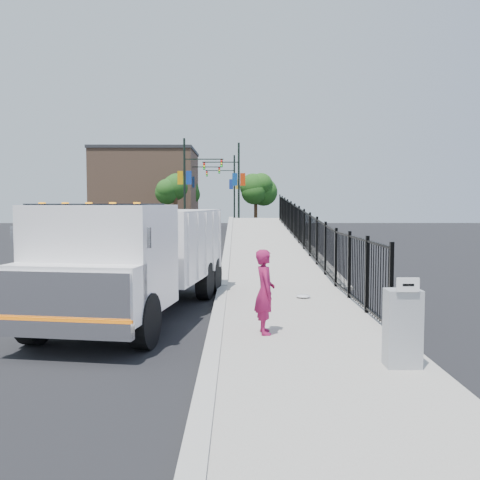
{
  "coord_description": "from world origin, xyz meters",
  "views": [
    {
      "loc": [
        0.44,
        -12.63,
        2.75
      ],
      "look_at": [
        0.53,
        2.0,
        1.73
      ],
      "focal_mm": 40.0,
      "sensor_mm": 36.0,
      "label": 1
    }
  ],
  "objects": [
    {
      "name": "light_pole_1",
      "position": [
        0.31,
        34.58,
        4.36
      ],
      "size": [
        3.78,
        0.22,
        8.0
      ],
      "color": "black",
      "rests_on": "ground"
    },
    {
      "name": "tree_2",
      "position": [
        -5.04,
        47.07,
        3.94
      ],
      "size": [
        2.51,
        2.51,
        5.26
      ],
      "color": "#382314",
      "rests_on": "ground"
    },
    {
      "name": "utility_cabinet",
      "position": [
        3.1,
        -4.22,
        0.75
      ],
      "size": [
        0.55,
        0.4,
        1.25
      ],
      "primitive_type": "cube",
      "color": "gray",
      "rests_on": "sidewalk"
    },
    {
      "name": "light_pole_0",
      "position": [
        -3.54,
        31.36,
        4.36
      ],
      "size": [
        3.77,
        0.22,
        8.0
      ],
      "color": "black",
      "rests_on": "ground"
    },
    {
      "name": "iron_fence",
      "position": [
        3.55,
        12.0,
        0.9
      ],
      "size": [
        0.1,
        28.0,
        1.8
      ],
      "primitive_type": "cube",
      "color": "black",
      "rests_on": "ground"
    },
    {
      "name": "ramp",
      "position": [
        2.12,
        16.0,
        0.0
      ],
      "size": [
        3.95,
        24.06,
        3.19
      ],
      "primitive_type": "cube",
      "rotation": [
        0.06,
        0.0,
        0.0
      ],
      "color": "#9E998E",
      "rests_on": "ground"
    },
    {
      "name": "arrow_sign",
      "position": [
        3.1,
        -4.44,
        1.48
      ],
      "size": [
        0.35,
        0.04,
        0.22
      ],
      "primitive_type": "cube",
      "color": "white",
      "rests_on": "utility_cabinet"
    },
    {
      "name": "truck",
      "position": [
        -1.95,
        0.21,
        1.55
      ],
      "size": [
        3.81,
        8.36,
        2.76
      ],
      "rotation": [
        0.0,
        0.0,
        -0.16
      ],
      "color": "black",
      "rests_on": "ground"
    },
    {
      "name": "debris",
      "position": [
        2.28,
        1.99,
        0.17
      ],
      "size": [
        0.4,
        0.4,
        0.1
      ],
      "primitive_type": "ellipsoid",
      "color": "silver",
      "rests_on": "sidewalk"
    },
    {
      "name": "light_pole_2",
      "position": [
        -4.04,
        40.84,
        4.36
      ],
      "size": [
        3.77,
        0.22,
        8.0
      ],
      "color": "black",
      "rests_on": "ground"
    },
    {
      "name": "tree_0",
      "position": [
        -5.06,
        35.41,
        3.93
      ],
      "size": [
        2.38,
        2.38,
        5.19
      ],
      "color": "#382314",
      "rests_on": "ground"
    },
    {
      "name": "tree_1",
      "position": [
        2.32,
        40.56,
        3.94
      ],
      "size": [
        2.57,
        2.57,
        5.29
      ],
      "color": "#382314",
      "rests_on": "ground"
    },
    {
      "name": "worker",
      "position": [
        1.0,
        -2.03,
        0.97
      ],
      "size": [
        0.48,
        0.66,
        1.7
      ],
      "primitive_type": "imported",
      "rotation": [
        0.0,
        0.0,
        1.69
      ],
      "color": "maroon",
      "rests_on": "sidewalk"
    },
    {
      "name": "sidewalk",
      "position": [
        1.93,
        -2.0,
        0.06
      ],
      "size": [
        3.55,
        12.0,
        0.12
      ],
      "primitive_type": "cube",
      "color": "#9E998E",
      "rests_on": "ground"
    },
    {
      "name": "light_pole_3",
      "position": [
        -0.14,
        46.86,
        4.36
      ],
      "size": [
        3.78,
        0.22,
        8.0
      ],
      "color": "black",
      "rests_on": "ground"
    },
    {
      "name": "curb",
      "position": [
        0.0,
        -2.0,
        0.08
      ],
      "size": [
        0.3,
        12.0,
        0.16
      ],
      "primitive_type": "cube",
      "color": "#ADAAA3",
      "rests_on": "ground"
    },
    {
      "name": "building",
      "position": [
        -9.0,
        44.0,
        4.0
      ],
      "size": [
        10.0,
        10.0,
        8.0
      ],
      "primitive_type": "cube",
      "color": "#8C664C",
      "rests_on": "ground"
    },
    {
      "name": "ground",
      "position": [
        0.0,
        0.0,
        0.0
      ],
      "size": [
        120.0,
        120.0,
        0.0
      ],
      "primitive_type": "plane",
      "color": "black",
      "rests_on": "ground"
    }
  ]
}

